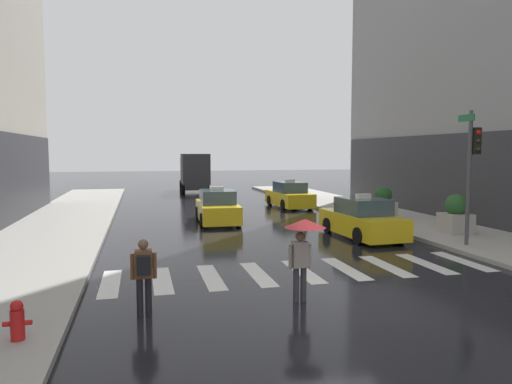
# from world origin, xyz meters

# --- Properties ---
(ground_plane) EXTENTS (160.00, 160.00, 0.00)m
(ground_plane) POSITION_xyz_m (0.00, 0.00, 0.00)
(ground_plane) COLOR black
(crosswalk_markings) EXTENTS (11.30, 2.80, 0.01)m
(crosswalk_markings) POSITION_xyz_m (-0.00, 3.00, 0.00)
(crosswalk_markings) COLOR silver
(crosswalk_markings) RESTS_ON ground
(traffic_light_pole) EXTENTS (0.44, 0.84, 4.80)m
(traffic_light_pole) POSITION_xyz_m (6.92, 4.66, 3.26)
(traffic_light_pole) COLOR #47474C
(traffic_light_pole) RESTS_ON curb_right
(taxi_lead) EXTENTS (2.09, 4.61, 1.80)m
(taxi_lead) POSITION_xyz_m (4.19, 7.68, 0.72)
(taxi_lead) COLOR yellow
(taxi_lead) RESTS_ON ground
(taxi_second) EXTENTS (2.07, 4.60, 1.80)m
(taxi_second) POSITION_xyz_m (-0.90, 13.15, 0.72)
(taxi_second) COLOR yellow
(taxi_second) RESTS_ON ground
(taxi_third) EXTENTS (2.08, 4.61, 1.80)m
(taxi_third) POSITION_xyz_m (4.57, 18.54, 0.72)
(taxi_third) COLOR yellow
(taxi_third) RESTS_ON ground
(box_truck) EXTENTS (2.55, 7.62, 3.35)m
(box_truck) POSITION_xyz_m (-0.04, 31.11, 1.85)
(box_truck) COLOR #2D2D2D
(box_truck) RESTS_ON ground
(pedestrian_with_umbrella) EXTENTS (0.96, 0.96, 1.94)m
(pedestrian_with_umbrella) POSITION_xyz_m (-0.93, 0.34, 1.52)
(pedestrian_with_umbrella) COLOR #333338
(pedestrian_with_umbrella) RESTS_ON ground
(pedestrian_with_backpack) EXTENTS (0.55, 0.43, 1.65)m
(pedestrian_with_backpack) POSITION_xyz_m (-4.54, 0.21, 0.97)
(pedestrian_with_backpack) COLOR black
(pedestrian_with_backpack) RESTS_ON ground
(fire_hydrant) EXTENTS (0.48, 0.24, 0.72)m
(fire_hydrant) POSITION_xyz_m (-6.74, -0.97, 0.51)
(fire_hydrant) COLOR red
(fire_hydrant) RESTS_ON curb_left
(planter_near_corner) EXTENTS (1.10, 1.10, 1.60)m
(planter_near_corner) POSITION_xyz_m (8.11, 7.02, 0.87)
(planter_near_corner) COLOR #A8A399
(planter_near_corner) RESTS_ON curb_right
(planter_mid_block) EXTENTS (1.10, 1.10, 1.60)m
(planter_mid_block) POSITION_xyz_m (7.52, 12.00, 0.87)
(planter_mid_block) COLOR #A8A399
(planter_mid_block) RESTS_ON curb_right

